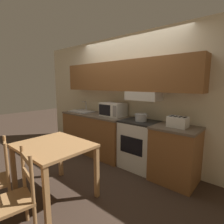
# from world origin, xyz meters

# --- Properties ---
(ground_plane) EXTENTS (16.00, 16.00, 0.00)m
(ground_plane) POSITION_xyz_m (0.00, 0.00, 0.00)
(ground_plane) COLOR #3D2D23
(wall_back) EXTENTS (5.44, 0.38, 2.55)m
(wall_back) POSITION_xyz_m (0.01, -0.06, 1.47)
(wall_back) COLOR beige
(wall_back) RESTS_ON ground_plane
(lower_counter_main) EXTENTS (1.68, 0.60, 0.90)m
(lower_counter_main) POSITION_xyz_m (-0.69, -0.29, 0.45)
(lower_counter_main) COLOR brown
(lower_counter_main) RESTS_ON ground_plane
(lower_counter_right_stub) EXTENTS (0.71, 0.60, 0.90)m
(lower_counter_right_stub) POSITION_xyz_m (1.18, -0.29, 0.45)
(lower_counter_right_stub) COLOR brown
(lower_counter_right_stub) RESTS_ON ground_plane
(stove_range) EXTENTS (0.66, 0.54, 0.90)m
(stove_range) POSITION_xyz_m (0.49, -0.27, 0.45)
(stove_range) COLOR white
(stove_range) RESTS_ON ground_plane
(cooking_pot) EXTENTS (0.30, 0.22, 0.13)m
(cooking_pot) POSITION_xyz_m (0.51, -0.27, 0.97)
(cooking_pot) COLOR #B7BABF
(cooking_pot) RESTS_ON stove_range
(microwave) EXTENTS (0.50, 0.36, 0.28)m
(microwave) POSITION_xyz_m (-0.20, -0.22, 1.04)
(microwave) COLOR white
(microwave) RESTS_ON lower_counter_main
(toaster) EXTENTS (0.30, 0.22, 0.17)m
(toaster) POSITION_xyz_m (1.19, -0.28, 0.99)
(toaster) COLOR white
(toaster) RESTS_ON lower_counter_right_stub
(sink_basin) EXTENTS (0.58, 0.38, 0.25)m
(sink_basin) POSITION_xyz_m (-1.14, -0.29, 0.92)
(sink_basin) COLOR #B7BABF
(sink_basin) RESTS_ON lower_counter_main
(dining_table) EXTENTS (0.97, 0.82, 0.76)m
(dining_table) POSITION_xyz_m (0.08, -1.78, 0.65)
(dining_table) COLOR #B27F4C
(dining_table) RESTS_ON ground_plane
(chair_right_of_table) EXTENTS (0.44, 0.44, 0.91)m
(chair_right_of_table) POSITION_xyz_m (0.37, -2.40, 0.42)
(chair_right_of_table) COLOR #B27F4C
(chair_right_of_table) RESTS_ON ground_plane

